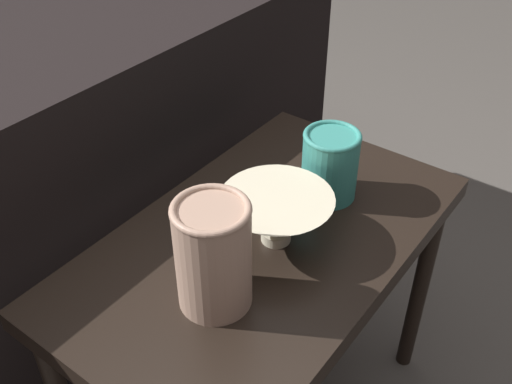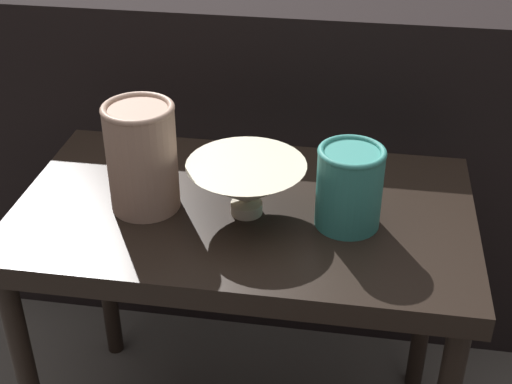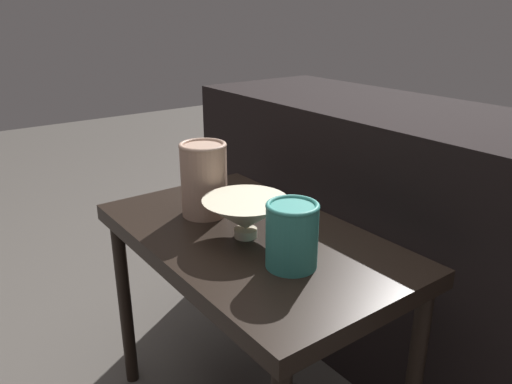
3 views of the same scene
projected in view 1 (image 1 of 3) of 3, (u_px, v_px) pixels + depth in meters
table at (264, 264)px, 1.08m from camera, size 0.76×0.45×0.56m
couch_backdrop at (68, 195)px, 1.42m from camera, size 1.49×0.50×0.77m
bowl at (276, 215)px, 1.00m from camera, size 0.19×0.19×0.09m
vase_textured_left at (213, 254)px, 0.87m from camera, size 0.12×0.12×0.18m
vase_colorful_right at (330, 164)px, 1.10m from camera, size 0.11×0.11×0.13m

